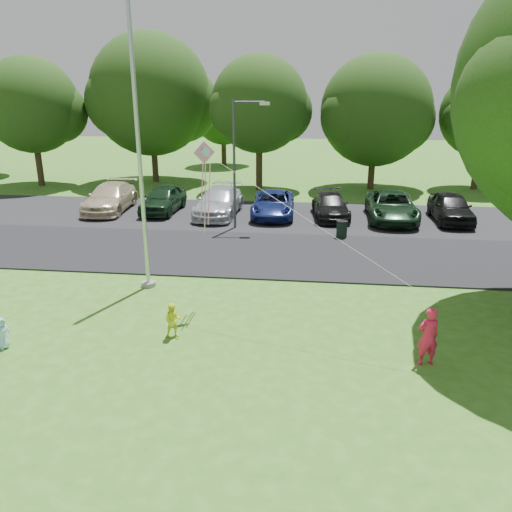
# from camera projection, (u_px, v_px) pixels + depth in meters

# --- Properties ---
(ground) EXTENTS (120.00, 120.00, 0.00)m
(ground) POSITION_uv_depth(u_px,v_px,m) (221.00, 367.00, 12.44)
(ground) COLOR #336C1C
(ground) RESTS_ON ground
(park_road) EXTENTS (60.00, 6.00, 0.06)m
(park_road) POSITION_uv_depth(u_px,v_px,m) (260.00, 253.00, 20.90)
(park_road) COLOR black
(park_road) RESTS_ON ground
(parking_strip) EXTENTS (42.00, 7.00, 0.06)m
(parking_strip) POSITION_uv_depth(u_px,v_px,m) (273.00, 216.00, 27.02)
(parking_strip) COLOR black
(parking_strip) RESTS_ON ground
(flagpole) EXTENTS (0.50, 0.50, 10.00)m
(flagpole) POSITION_uv_depth(u_px,v_px,m) (140.00, 167.00, 16.20)
(flagpole) COLOR #B7BABF
(flagpole) RESTS_ON ground
(street_lamp) EXTENTS (1.73, 0.29, 6.16)m
(street_lamp) POSITION_uv_depth(u_px,v_px,m) (239.00, 153.00, 23.52)
(street_lamp) COLOR #3F3F44
(street_lamp) RESTS_ON ground
(trash_can) EXTENTS (0.52, 0.52, 0.83)m
(trash_can) POSITION_uv_depth(u_px,v_px,m) (342.00, 230.00, 22.96)
(trash_can) COLOR black
(trash_can) RESTS_ON ground
(tree_row) EXTENTS (64.35, 11.94, 10.88)m
(tree_row) POSITION_uv_depth(u_px,v_px,m) (309.00, 102.00, 33.25)
(tree_row) COLOR #332316
(tree_row) RESTS_ON ground
(horizon_trees) EXTENTS (77.46, 7.20, 7.02)m
(horizon_trees) POSITION_uv_depth(u_px,v_px,m) (339.00, 117.00, 42.50)
(horizon_trees) COLOR #332316
(horizon_trees) RESTS_ON ground
(parked_cars) EXTENTS (20.41, 5.56, 1.48)m
(parked_cars) POSITION_uv_depth(u_px,v_px,m) (271.00, 203.00, 26.71)
(parked_cars) COLOR #C6B793
(parked_cars) RESTS_ON ground
(woman) EXTENTS (0.64, 0.50, 1.54)m
(woman) POSITION_uv_depth(u_px,v_px,m) (428.00, 336.00, 12.33)
(woman) COLOR #E41E48
(woman) RESTS_ON ground
(child_yellow) EXTENTS (0.57, 0.49, 1.02)m
(child_yellow) POSITION_uv_depth(u_px,v_px,m) (173.00, 321.00, 13.75)
(child_yellow) COLOR #FBFF28
(child_yellow) RESTS_ON ground
(child_blue) EXTENTS (0.46, 0.51, 0.88)m
(child_blue) POSITION_uv_depth(u_px,v_px,m) (2.00, 333.00, 13.20)
(child_blue) COLOR #A5D9FD
(child_blue) RESTS_ON ground
(kite) EXTENTS (6.43, 3.15, 3.42)m
(kite) POSITION_uv_depth(u_px,v_px,m) (209.00, 169.00, 14.48)
(kite) COLOR pink
(kite) RESTS_ON ground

